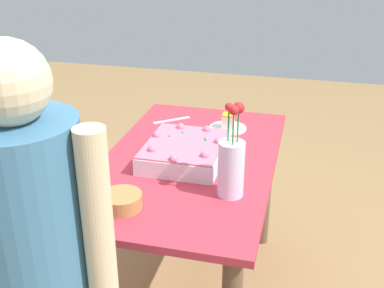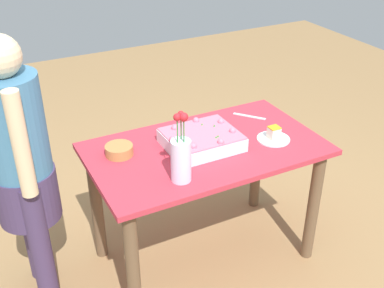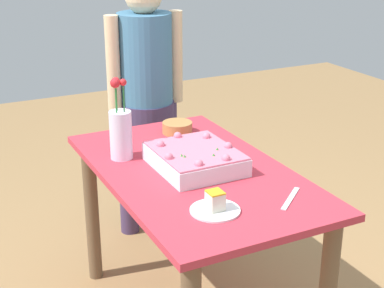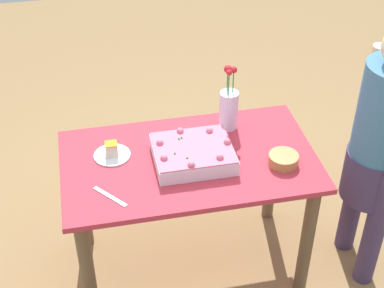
{
  "view_description": "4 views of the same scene",
  "coord_description": "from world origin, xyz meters",
  "px_view_note": "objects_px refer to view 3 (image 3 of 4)",
  "views": [
    {
      "loc": [
        1.83,
        0.48,
        1.7
      ],
      "look_at": [
        -0.04,
        0.0,
        0.83
      ],
      "focal_mm": 45.0,
      "sensor_mm": 36.0,
      "label": 1
    },
    {
      "loc": [
        1.11,
        1.99,
        2.09
      ],
      "look_at": [
        0.07,
        -0.03,
        0.8
      ],
      "focal_mm": 45.0,
      "sensor_mm": 36.0,
      "label": 2
    },
    {
      "loc": [
        -2.04,
        1.03,
        1.77
      ],
      "look_at": [
        0.03,
        -0.01,
        0.88
      ],
      "focal_mm": 55.0,
      "sensor_mm": 36.0,
      "label": 3
    },
    {
      "loc": [
        -0.45,
        -2.26,
        2.62
      ],
      "look_at": [
        0.03,
        0.06,
        0.82
      ],
      "focal_mm": 55.0,
      "sensor_mm": 36.0,
      "label": 4
    }
  ],
  "objects_px": {
    "flower_vase": "(121,131)",
    "person_standing": "(146,93)",
    "sheet_cake": "(195,158)",
    "fruit_bowl": "(177,127)",
    "cake_knife": "(290,198)",
    "serving_plate_with_slice": "(215,206)"
  },
  "relations": [
    {
      "from": "cake_knife",
      "to": "person_standing",
      "type": "xyz_separation_m",
      "value": [
        1.35,
        0.03,
        0.07
      ]
    },
    {
      "from": "serving_plate_with_slice",
      "to": "person_standing",
      "type": "relative_size",
      "value": 0.12
    },
    {
      "from": "flower_vase",
      "to": "cake_knife",
      "type": "bearing_deg",
      "value": -147.49
    },
    {
      "from": "sheet_cake",
      "to": "flower_vase",
      "type": "distance_m",
      "value": 0.35
    },
    {
      "from": "person_standing",
      "to": "flower_vase",
      "type": "bearing_deg",
      "value": -30.49
    },
    {
      "from": "sheet_cake",
      "to": "fruit_bowl",
      "type": "relative_size",
      "value": 2.63
    },
    {
      "from": "serving_plate_with_slice",
      "to": "flower_vase",
      "type": "distance_m",
      "value": 0.66
    },
    {
      "from": "cake_knife",
      "to": "person_standing",
      "type": "height_order",
      "value": "person_standing"
    },
    {
      "from": "cake_knife",
      "to": "flower_vase",
      "type": "bearing_deg",
      "value": 82.74
    },
    {
      "from": "cake_knife",
      "to": "flower_vase",
      "type": "height_order",
      "value": "flower_vase"
    },
    {
      "from": "person_standing",
      "to": "fruit_bowl",
      "type": "bearing_deg",
      "value": -4.33
    },
    {
      "from": "cake_knife",
      "to": "person_standing",
      "type": "distance_m",
      "value": 1.36
    },
    {
      "from": "flower_vase",
      "to": "fruit_bowl",
      "type": "height_order",
      "value": "flower_vase"
    },
    {
      "from": "sheet_cake",
      "to": "person_standing",
      "type": "distance_m",
      "value": 0.94
    },
    {
      "from": "sheet_cake",
      "to": "person_standing",
      "type": "height_order",
      "value": "person_standing"
    },
    {
      "from": "flower_vase",
      "to": "person_standing",
      "type": "height_order",
      "value": "person_standing"
    },
    {
      "from": "serving_plate_with_slice",
      "to": "person_standing",
      "type": "distance_m",
      "value": 1.34
    },
    {
      "from": "flower_vase",
      "to": "person_standing",
      "type": "relative_size",
      "value": 0.25
    },
    {
      "from": "sheet_cake",
      "to": "fruit_bowl",
      "type": "height_order",
      "value": "sheet_cake"
    },
    {
      "from": "flower_vase",
      "to": "person_standing",
      "type": "distance_m",
      "value": 0.79
    },
    {
      "from": "cake_knife",
      "to": "person_standing",
      "type": "bearing_deg",
      "value": 51.54
    },
    {
      "from": "flower_vase",
      "to": "sheet_cake",
      "type": "bearing_deg",
      "value": -134.95
    }
  ]
}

